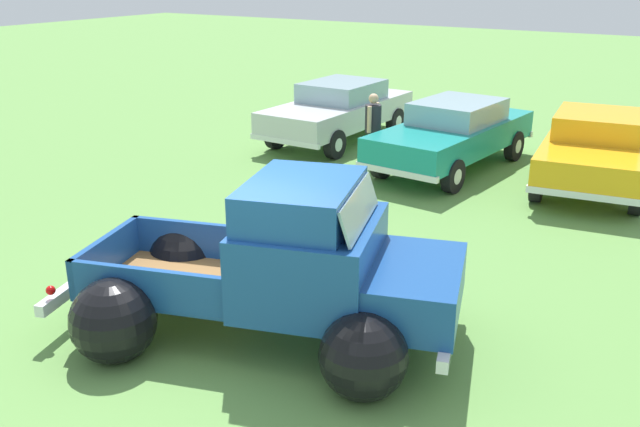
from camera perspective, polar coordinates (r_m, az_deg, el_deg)
ground_plane at (r=8.48m, az=-5.03°, el=-9.56°), size 80.00×80.00×0.00m
vintage_pickup_truck at (r=8.02m, az=-2.56°, el=-5.22°), size 4.98×3.74×1.96m
show_car_0 at (r=17.13m, az=1.55°, el=8.52°), size 1.93×4.56×1.43m
show_car_1 at (r=14.99m, az=10.82°, el=6.52°), size 2.18×4.69×1.43m
show_car_2 at (r=14.54m, az=21.56°, el=5.07°), size 2.40×4.54×1.43m
spectator_2 at (r=14.80m, az=4.34°, el=7.11°), size 0.38×0.54×1.59m
lane_cone_0 at (r=10.96m, az=-0.86°, el=-0.65°), size 0.36×0.36×0.63m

